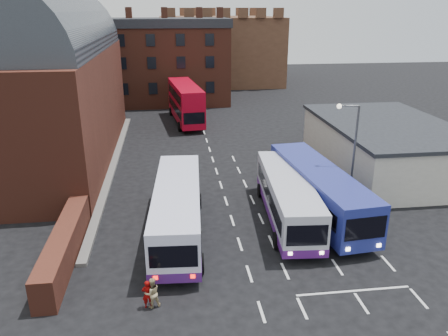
{
  "coord_description": "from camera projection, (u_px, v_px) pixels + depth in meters",
  "views": [
    {
      "loc": [
        -3.96,
        -20.76,
        13.63
      ],
      "look_at": [
        0.0,
        10.0,
        2.2
      ],
      "focal_mm": 35.0,
      "sensor_mm": 36.0,
      "label": 1
    }
  ],
  "objects": [
    {
      "name": "bus_blue",
      "position": [
        319.0,
        188.0,
        29.87
      ],
      "size": [
        4.0,
        12.58,
        3.37
      ],
      "rotation": [
        0.0,
        0.0,
        3.24
      ],
      "color": "navy",
      "rests_on": "ground"
    },
    {
      "name": "forecourt_wall",
      "position": [
        65.0,
        245.0,
        24.84
      ],
      "size": [
        1.2,
        10.0,
        1.8
      ],
      "primitive_type": "cube",
      "color": "#602B1E",
      "rests_on": "ground"
    },
    {
      "name": "cream_building",
      "position": [
        386.0,
        146.0,
        38.59
      ],
      "size": [
        10.4,
        16.4,
        4.25
      ],
      "color": "beige",
      "rests_on": "ground"
    },
    {
      "name": "pedestrian_red",
      "position": [
        148.0,
        294.0,
        20.87
      ],
      "size": [
        0.56,
        0.39,
        1.49
      ],
      "primitive_type": "imported",
      "rotation": [
        0.0,
        0.0,
        3.19
      ],
      "color": "#7A0504",
      "rests_on": "ground"
    },
    {
      "name": "railway_station",
      "position": [
        39.0,
        78.0,
        39.56
      ],
      "size": [
        12.0,
        28.0,
        16.0
      ],
      "color": "#602B1E",
      "rests_on": "ground"
    },
    {
      "name": "bus_white_outbound",
      "position": [
        177.0,
        207.0,
        27.21
      ],
      "size": [
        3.61,
        12.23,
        3.3
      ],
      "rotation": [
        0.0,
        0.0,
        -0.06
      ],
      "color": "white",
      "rests_on": "ground"
    },
    {
      "name": "bus_red_double",
      "position": [
        186.0,
        103.0,
        54.11
      ],
      "size": [
        4.08,
        12.23,
        4.8
      ],
      "rotation": [
        0.0,
        0.0,
        3.25
      ],
      "color": "#B1051C",
      "rests_on": "ground"
    },
    {
      "name": "ground",
      "position": [
        247.0,
        266.0,
        24.51
      ],
      "size": [
        180.0,
        180.0,
        0.0
      ],
      "primitive_type": "plane",
      "color": "black"
    },
    {
      "name": "castle_keep",
      "position": [
        218.0,
        49.0,
        84.58
      ],
      "size": [
        22.0,
        22.0,
        12.0
      ],
      "primitive_type": "cube",
      "color": "brown",
      "rests_on": "ground"
    },
    {
      "name": "brick_terrace",
      "position": [
        153.0,
        66.0,
        64.7
      ],
      "size": [
        22.0,
        10.0,
        11.0
      ],
      "primitive_type": "cube",
      "color": "brown",
      "rests_on": "ground"
    },
    {
      "name": "bus_white_inbound",
      "position": [
        287.0,
        196.0,
        29.13
      ],
      "size": [
        3.53,
        11.54,
        3.1
      ],
      "rotation": [
        0.0,
        0.0,
        3.06
      ],
      "color": "silver",
      "rests_on": "ground"
    },
    {
      "name": "street_lamp",
      "position": [
        351.0,
        148.0,
        29.94
      ],
      "size": [
        1.53,
        0.49,
        7.62
      ],
      "rotation": [
        0.0,
        0.0,
        -0.19
      ],
      "color": "#4A4B4D",
      "rests_on": "ground"
    },
    {
      "name": "pedestrian_beige",
      "position": [
        152.0,
        293.0,
        20.9
      ],
      "size": [
        0.91,
        0.8,
        1.57
      ],
      "primitive_type": "imported",
      "rotation": [
        0.0,
        0.0,
        3.45
      ],
      "color": "tan",
      "rests_on": "ground"
    }
  ]
}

